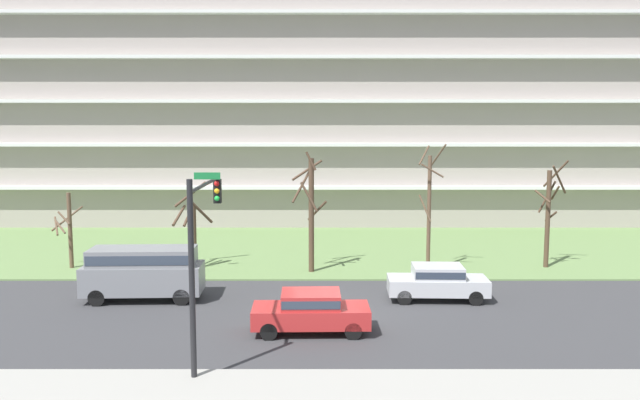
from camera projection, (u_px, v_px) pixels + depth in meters
ground at (326, 317)px, 26.18m from camera, size 160.00×160.00×0.00m
sidewalk_curb_near at (328, 398)px, 18.23m from camera, size 80.00×4.00×0.15m
grass_lawn_strip at (324, 249)px, 40.08m from camera, size 80.00×16.00×0.08m
apartment_building at (323, 104)px, 53.68m from camera, size 53.13×14.62×18.89m
tree_far_left at (69, 229)px, 34.48m from camera, size 1.53×2.14×4.16m
tree_left at (193, 229)px, 34.28m from camera, size 2.23×2.25×4.71m
tree_center at (311, 210)px, 33.50m from camera, size 1.90×1.68×6.42m
tree_right at (430, 208)px, 33.42m from camera, size 1.43×1.48×6.80m
tree_far_right at (550, 212)px, 34.52m from camera, size 1.77×1.93×5.91m
van_gray_near_left at (144, 269)px, 28.50m from camera, size 5.27×2.19×2.36m
sedan_red_center_left at (311, 310)px, 24.09m from camera, size 4.44×1.89×1.57m
sedan_silver_center_right at (438, 281)px, 28.55m from camera, size 4.46×1.95×1.57m
traffic_signal_mast at (203, 233)px, 20.98m from camera, size 0.90×5.50×6.22m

